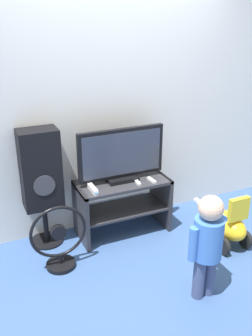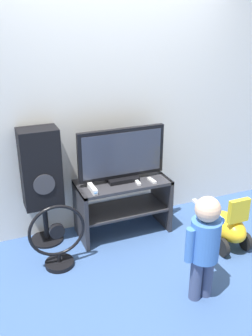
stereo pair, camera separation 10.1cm
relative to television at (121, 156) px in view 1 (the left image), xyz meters
name	(u,v)px [view 1 (the left image)]	position (x,y,z in m)	size (l,w,h in m)	color
ground_plane	(131,241)	(0.00, -0.25, -0.84)	(16.00, 16.00, 0.00)	#38568C
wall_back	(110,104)	(0.00, 0.28, 0.46)	(10.00, 0.06, 2.60)	silver
tv_stand	(122,199)	(0.00, -0.02, -0.47)	(0.93, 0.45, 0.58)	#2D2D33
television	(121,156)	(0.00, 0.00, 0.00)	(0.89, 0.20, 0.54)	black
game_console	(93,189)	(-0.35, -0.13, -0.24)	(0.04, 0.20, 0.05)	white
remote_primary	(152,180)	(0.27, -0.14, -0.25)	(0.04, 0.13, 0.03)	white
remote_secondary	(137,182)	(0.12, -0.13, -0.25)	(0.05, 0.13, 0.03)	white
child	(207,238)	(0.21, -1.17, -0.31)	(0.34, 0.50, 0.90)	#3F4C72
speaker_tower	(41,172)	(-0.78, 0.11, -0.08)	(0.36, 0.33, 1.18)	black
floor_fan	(59,241)	(-0.75, -0.34, -0.57)	(0.51, 0.26, 0.62)	black
ride_on_toy	(228,225)	(0.84, -0.67, -0.63)	(0.31, 0.47, 0.57)	gold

